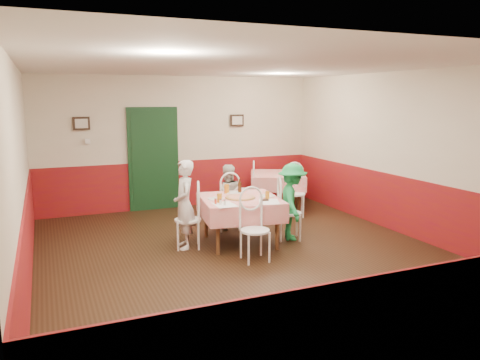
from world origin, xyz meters
name	(u,v)px	position (x,y,z in m)	size (l,w,h in m)	color
floor	(245,254)	(0.00, 0.00, 0.00)	(7.00, 7.00, 0.00)	black
ceiling	(245,65)	(0.00, 0.00, 2.80)	(7.00, 7.00, 0.00)	white
back_wall	(180,142)	(0.00, 3.50, 1.40)	(6.00, 0.10, 2.80)	beige
front_wall	(422,220)	(0.00, -3.50, 1.40)	(6.00, 0.10, 2.80)	beige
left_wall	(20,176)	(-3.00, 0.00, 1.40)	(0.10, 7.00, 2.80)	beige
right_wall	(405,154)	(3.00, 0.00, 1.40)	(0.10, 7.00, 2.80)	beige
wainscot_back	(181,184)	(0.00, 3.48, 0.50)	(6.00, 0.03, 1.00)	maroon
wainscot_front	(413,325)	(0.00, -3.48, 0.50)	(6.00, 0.03, 1.00)	maroon
wainscot_left	(27,247)	(-2.98, 0.00, 0.50)	(0.03, 7.00, 1.00)	maroon
wainscot_right	(402,205)	(2.98, 0.00, 0.50)	(0.03, 7.00, 1.00)	maroon
door	(154,160)	(-0.60, 3.45, 1.05)	(0.96, 0.06, 2.10)	black
picture_left	(81,123)	(-2.00, 3.45, 1.85)	(0.32, 0.03, 0.26)	black
picture_right	(237,120)	(1.30, 3.45, 1.85)	(0.32, 0.03, 0.26)	black
thermostat	(88,141)	(-1.90, 3.45, 1.50)	(0.10, 0.03, 0.10)	white
main_table	(240,221)	(0.15, 0.54, 0.38)	(1.22, 1.22, 0.77)	red
second_table	(277,191)	(1.85, 2.52, 0.38)	(1.12, 1.12, 0.77)	red
chair_left	(188,220)	(-0.69, 0.66, 0.45)	(0.42, 0.42, 0.90)	white
chair_right	(289,213)	(0.99, 0.43, 0.45)	(0.42, 0.42, 0.90)	white
chair_far	(228,205)	(0.27, 1.39, 0.45)	(0.42, 0.42, 0.90)	white
chair_near	(255,231)	(0.03, -0.30, 0.45)	(0.42, 0.42, 0.90)	white
chair_second_a	(245,190)	(1.10, 2.52, 0.45)	(0.42, 0.42, 0.90)	white
chair_second_b	(295,194)	(1.85, 1.77, 0.45)	(0.42, 0.42, 0.90)	white
pizza	(240,197)	(0.14, 0.51, 0.78)	(0.46, 0.46, 0.03)	#B74723
plate_left	(216,199)	(-0.25, 0.59, 0.77)	(0.25, 0.25, 0.01)	white
plate_right	(267,196)	(0.59, 0.46, 0.77)	(0.25, 0.25, 0.01)	white
plate_far	(234,193)	(0.20, 0.93, 0.77)	(0.25, 0.25, 0.01)	white
glass_a	(219,198)	(-0.28, 0.34, 0.83)	(0.08, 0.08, 0.14)	#BF7219
glass_b	(267,195)	(0.51, 0.29, 0.82)	(0.07, 0.07, 0.13)	#BF7219
glass_c	(227,189)	(0.08, 0.96, 0.84)	(0.08, 0.08, 0.15)	#BF7219
beer_bottle	(240,187)	(0.29, 0.90, 0.87)	(0.06, 0.06, 0.22)	#381C0A
shaker_a	(221,202)	(-0.32, 0.20, 0.81)	(0.04, 0.04, 0.09)	silver
shaker_b	(225,202)	(-0.28, 0.13, 0.81)	(0.04, 0.04, 0.09)	silver
shaker_c	(216,201)	(-0.37, 0.27, 0.81)	(0.04, 0.04, 0.09)	#B23319
menu_left	(225,205)	(-0.26, 0.17, 0.76)	(0.30, 0.40, 0.00)	white
menu_right	(269,202)	(0.45, 0.10, 0.76)	(0.30, 0.40, 0.00)	white
wallet	(265,200)	(0.42, 0.20, 0.77)	(0.11, 0.09, 0.02)	black
diner_left	(184,205)	(-0.74, 0.67, 0.70)	(0.51, 0.34, 1.40)	gray
diner_far	(227,197)	(0.27, 1.44, 0.59)	(0.57, 0.45, 1.18)	gray
diner_right	(292,202)	(1.04, 0.42, 0.64)	(0.83, 0.48, 1.29)	gray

